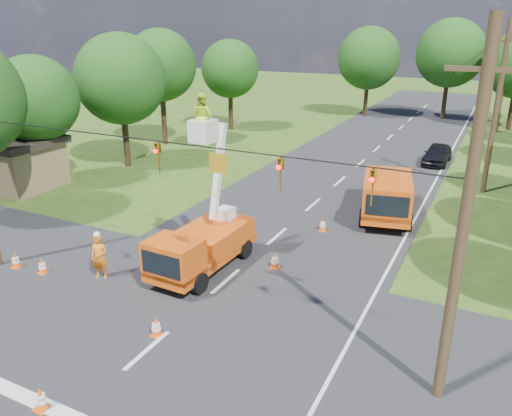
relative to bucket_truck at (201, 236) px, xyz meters
The scene contains 26 objects.
ground 14.69m from the bucket_truck, 84.61° to the left, with size 140.00×140.00×0.00m, color #2C4A16.
road_main 14.69m from the bucket_truck, 84.61° to the left, with size 12.00×100.00×0.06m, color black.
road_cross 4.04m from the bucket_truck, 68.36° to the right, with size 56.00×10.00×0.07m, color black.
edge_line 16.21m from the bucket_truck, 64.39° to the left, with size 0.12×90.00×0.02m, color silver.
bucket_truck is the anchor object (origin of this frame).
second_truck 11.07m from the bucket_truck, 60.48° to the left, with size 3.59×6.69×2.38m.
ground_worker 4.14m from the bucket_truck, 144.07° to the right, with size 0.69×0.46×1.90m, color #D65A12.
distant_car 23.05m from the bucket_truck, 73.94° to the left, with size 1.71×4.24×1.44m, color black.
traffic_cone_0 8.86m from the bucket_truck, 87.05° to the right, with size 0.38×0.38×0.71m.
traffic_cone_2 3.28m from the bucket_truck, 29.93° to the left, with size 0.38×0.38×0.71m.
traffic_cone_3 7.06m from the bucket_truck, 63.42° to the left, with size 0.38×0.38×0.71m.
traffic_cone_4 6.69m from the bucket_truck, 150.99° to the right, with size 0.38×0.38×0.71m.
traffic_cone_5 8.01m from the bucket_truck, 155.15° to the right, with size 0.38×0.38×0.71m.
traffic_cone_7 11.90m from the bucket_truck, 60.67° to the left, with size 0.38×0.38×0.71m.
traffic_cone_8 4.96m from the bucket_truck, 76.24° to the right, with size 0.38×0.38×0.71m.
pole_right_near 11.04m from the bucket_truck, 19.30° to the right, with size 1.80×0.30×10.00m.
pole_right_mid 19.58m from the bucket_truck, 59.18° to the left, with size 1.80×0.30×10.00m.
pole_right_far 38.02m from the bucket_truck, 74.88° to the left, with size 1.80×0.30×10.00m.
signal_span 6.58m from the bucket_truck, 43.91° to the right, with size 18.00×0.29×1.07m.
shed 17.24m from the bucket_truck, 164.72° to the left, with size 5.50×4.50×3.15m.
tree_left_c 16.57m from the bucket_truck, 159.87° to the left, with size 5.20×5.20×8.06m.
tree_left_d 18.43m from the bucket_truck, 139.73° to the left, with size 6.20×6.20×9.24m.
tree_left_e 24.62m from the bucket_truck, 129.76° to the left, with size 5.80×5.80×9.41m.
tree_left_f 30.03m from the bucket_truck, 116.83° to the left, with size 5.40×5.40×8.40m.
tree_far_a 39.98m from the bucket_truck, 95.24° to the left, with size 6.60×6.60×9.50m.
tree_far_b 42.10m from the bucket_truck, 83.99° to the left, with size 7.00×7.00×10.32m.
Camera 1 is at (8.97, -10.29, 9.75)m, focal length 35.00 mm.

